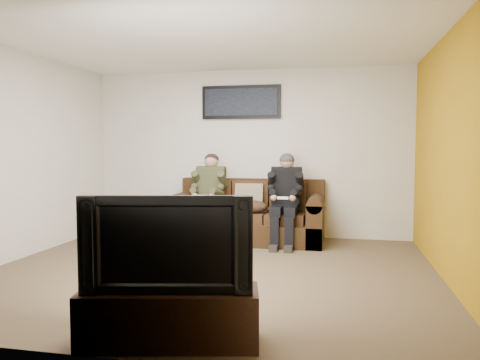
% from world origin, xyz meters
% --- Properties ---
extents(floor, '(5.00, 5.00, 0.00)m').
position_xyz_m(floor, '(0.00, 0.00, 0.00)').
color(floor, brown).
rests_on(floor, ground).
extents(ceiling, '(5.00, 5.00, 0.00)m').
position_xyz_m(ceiling, '(0.00, 0.00, 2.60)').
color(ceiling, silver).
rests_on(ceiling, ground).
extents(wall_back, '(5.00, 0.00, 5.00)m').
position_xyz_m(wall_back, '(0.00, 2.25, 1.30)').
color(wall_back, beige).
rests_on(wall_back, ground).
extents(wall_front, '(5.00, 0.00, 5.00)m').
position_xyz_m(wall_front, '(0.00, -2.25, 1.30)').
color(wall_front, beige).
rests_on(wall_front, ground).
extents(wall_left, '(0.00, 4.50, 4.50)m').
position_xyz_m(wall_left, '(-2.50, 0.00, 1.30)').
color(wall_left, beige).
rests_on(wall_left, ground).
extents(wall_right, '(0.00, 4.50, 4.50)m').
position_xyz_m(wall_right, '(2.50, 0.00, 1.30)').
color(wall_right, beige).
rests_on(wall_right, ground).
extents(accent_wall_right, '(0.00, 4.50, 4.50)m').
position_xyz_m(accent_wall_right, '(2.49, 0.00, 1.30)').
color(accent_wall_right, '#AF7F11').
rests_on(accent_wall_right, ground).
extents(sofa, '(2.22, 0.96, 0.91)m').
position_xyz_m(sofa, '(0.08, 1.83, 0.34)').
color(sofa, '#311E0E').
rests_on(sofa, ground).
extents(throw_pillow, '(0.42, 0.20, 0.42)m').
position_xyz_m(throw_pillow, '(0.08, 1.87, 0.64)').
color(throw_pillow, '#847257').
rests_on(throw_pillow, sofa).
extents(throw_blanket, '(0.45, 0.22, 0.08)m').
position_xyz_m(throw_blanket, '(-0.59, 2.11, 0.91)').
color(throw_blanket, tan).
rests_on(throw_blanket, sofa).
extents(person_left, '(0.51, 0.87, 1.30)m').
position_xyz_m(person_left, '(-0.49, 1.64, 0.73)').
color(person_left, '#817450').
rests_on(person_left, sofa).
extents(person_right, '(0.51, 0.86, 1.31)m').
position_xyz_m(person_right, '(0.65, 1.64, 0.74)').
color(person_right, black).
rests_on(person_right, sofa).
extents(cat, '(0.66, 0.26, 0.24)m').
position_xyz_m(cat, '(0.15, 1.61, 0.54)').
color(cat, '#4B311D').
rests_on(cat, sofa).
extents(framed_poster, '(1.25, 0.05, 0.52)m').
position_xyz_m(framed_poster, '(-0.12, 2.22, 2.10)').
color(framed_poster, black).
rests_on(framed_poster, wall_back).
extents(tv_stand, '(1.31, 0.65, 0.39)m').
position_xyz_m(tv_stand, '(0.24, -1.95, 0.20)').
color(tv_stand, '#311C10').
rests_on(tv_stand, ground).
extents(television, '(1.18, 0.39, 0.68)m').
position_xyz_m(television, '(0.24, -1.95, 0.73)').
color(television, black).
rests_on(television, tv_stand).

